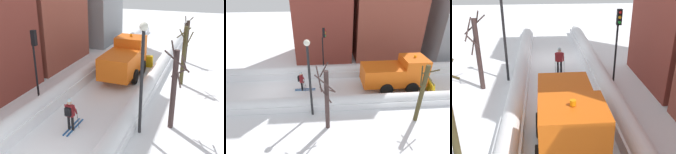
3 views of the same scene
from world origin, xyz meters
The scene contains 10 objects.
ground_plane centered at (0.00, 10.00, 0.00)m, with size 80.00×80.00×0.00m, color white.
snowbank_left centered at (-2.51, 10.00, 0.50)m, with size 1.10×36.00×1.12m.
snowbank_right centered at (2.51, 10.00, 0.40)m, with size 1.10×36.00×0.96m.
plow_truck centered at (0.13, 11.02, 1.48)m, with size 3.20×5.98×3.12m.
skier centered at (-0.10, 2.73, 1.00)m, with size 0.62×1.80×1.81m.
traffic_light_pole centered at (-3.41, 4.77, 3.23)m, with size 0.28×0.42×4.62m.
street_lamp centered at (3.31, 3.79, 3.55)m, with size 0.40×0.40×5.66m.
bare_tree_near centered at (4.73, 4.86, 2.27)m, with size 1.24×1.19×4.69m.
bare_tree_mid centered at (4.47, 11.04, 2.23)m, with size 1.16×1.03×4.26m.
bare_tree_far centered at (4.10, 16.43, 1.99)m, with size 0.75×0.71×4.13m.
Camera 1 is at (6.18, -7.71, 7.73)m, focal length 42.82 mm.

